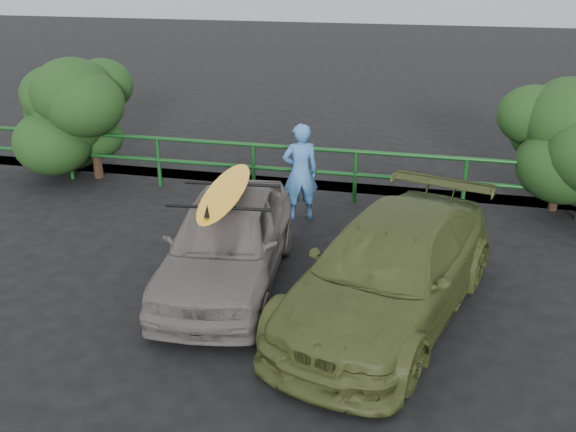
% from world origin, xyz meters
% --- Properties ---
extents(ground, '(80.00, 80.00, 0.00)m').
position_xyz_m(ground, '(0.00, 0.00, 0.00)').
color(ground, black).
extents(ocean, '(200.00, 200.00, 0.00)m').
position_xyz_m(ocean, '(0.00, 60.00, 0.00)').
color(ocean, slate).
rests_on(ocean, ground).
extents(guardrail, '(14.00, 0.08, 1.04)m').
position_xyz_m(guardrail, '(0.00, 5.00, 0.52)').
color(guardrail, '#134318').
rests_on(guardrail, ground).
extents(shrub_left, '(3.20, 2.40, 2.49)m').
position_xyz_m(shrub_left, '(-4.80, 5.40, 1.24)').
color(shrub_left, '#1B3C16').
rests_on(shrub_left, ground).
extents(sedan, '(1.97, 4.01, 1.32)m').
position_xyz_m(sedan, '(-0.31, 1.33, 0.66)').
color(sedan, '#5F5854').
rests_on(sedan, ground).
extents(olive_vehicle, '(3.00, 4.83, 1.31)m').
position_xyz_m(olive_vehicle, '(2.00, 0.95, 0.65)').
color(olive_vehicle, '#3E471F').
rests_on(olive_vehicle, ground).
extents(man, '(0.75, 0.63, 1.74)m').
position_xyz_m(man, '(0.17, 3.96, 0.87)').
color(man, '#3C70B4').
rests_on(man, ground).
extents(roof_rack, '(1.50, 1.13, 0.05)m').
position_xyz_m(roof_rack, '(-0.31, 1.33, 1.34)').
color(roof_rack, black).
rests_on(roof_rack, sedan).
extents(surfboard, '(0.79, 2.52, 0.07)m').
position_xyz_m(surfboard, '(-0.31, 1.33, 1.40)').
color(surfboard, '#F6A819').
rests_on(surfboard, roof_rack).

